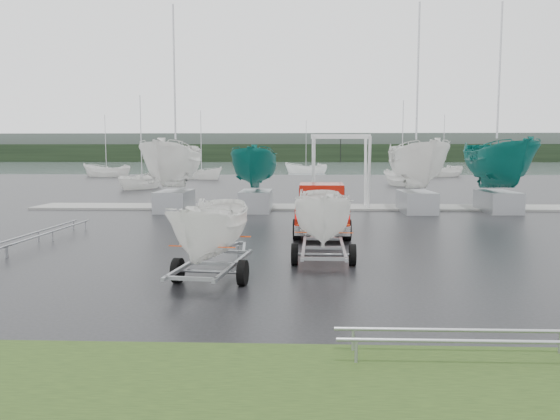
{
  "coord_description": "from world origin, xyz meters",
  "views": [
    {
      "loc": [
        -0.02,
        -17.6,
        3.1
      ],
      "look_at": [
        -0.73,
        0.48,
        1.2
      ],
      "focal_mm": 35.0,
      "sensor_mm": 36.0,
      "label": 1
    }
  ],
  "objects_px": {
    "pickup_truck": "(322,207)",
    "trailer_hitched": "(324,172)",
    "trailer_parked": "(211,181)",
    "boat_hoist": "(340,161)"
  },
  "relations": [
    {
      "from": "pickup_truck",
      "to": "boat_hoist",
      "type": "height_order",
      "value": "boat_hoist"
    },
    {
      "from": "pickup_truck",
      "to": "trailer_hitched",
      "type": "distance_m",
      "value": 6.47
    },
    {
      "from": "trailer_parked",
      "to": "boat_hoist",
      "type": "height_order",
      "value": "trailer_parked"
    },
    {
      "from": "trailer_parked",
      "to": "trailer_hitched",
      "type": "bearing_deg",
      "value": 46.76
    },
    {
      "from": "pickup_truck",
      "to": "trailer_hitched",
      "type": "relative_size",
      "value": 1.19
    },
    {
      "from": "boat_hoist",
      "to": "pickup_truck",
      "type": "bearing_deg",
      "value": -98.49
    },
    {
      "from": "trailer_hitched",
      "to": "trailer_parked",
      "type": "height_order",
      "value": "trailer_hitched"
    },
    {
      "from": "trailer_parked",
      "to": "boat_hoist",
      "type": "distance_m",
      "value": 18.3
    },
    {
      "from": "pickup_truck",
      "to": "trailer_hitched",
      "type": "bearing_deg",
      "value": -90.0
    },
    {
      "from": "trailer_hitched",
      "to": "trailer_parked",
      "type": "xyz_separation_m",
      "value": [
        -2.76,
        -2.29,
        -0.14
      ]
    }
  ]
}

